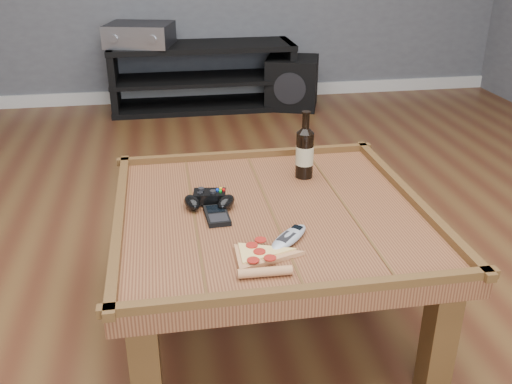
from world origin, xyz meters
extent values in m
plane|color=#4A2515|center=(0.00, 0.00, 0.00)|extent=(6.00, 6.00, 0.00)
cube|color=silver|center=(0.00, 2.99, 0.05)|extent=(5.00, 0.02, 0.10)
cube|color=#512917|center=(0.00, 0.00, 0.42)|extent=(1.00, 1.00, 0.06)
cube|color=#482D13|center=(-0.42, -0.42, 0.20)|extent=(0.08, 0.08, 0.39)
cube|color=#482D13|center=(0.42, -0.42, 0.20)|extent=(0.08, 0.08, 0.39)
cube|color=#482D13|center=(-0.42, 0.42, 0.20)|extent=(0.08, 0.08, 0.39)
cube|color=#482D13|center=(0.42, 0.42, 0.20)|extent=(0.08, 0.08, 0.39)
cube|color=#482D13|center=(0.00, 0.48, 0.46)|extent=(1.03, 0.03, 0.03)
cube|color=#482D13|center=(0.00, -0.48, 0.46)|extent=(1.03, 0.03, 0.03)
cube|color=#482D13|center=(0.48, 0.00, 0.46)|extent=(0.03, 1.03, 0.03)
cube|color=#482D13|center=(-0.48, 0.00, 0.46)|extent=(0.03, 1.03, 0.03)
cube|color=black|center=(0.00, 2.75, 0.48)|extent=(1.40, 0.45, 0.04)
cube|color=black|center=(0.00, 2.75, 0.23)|extent=(1.40, 0.45, 0.03)
cube|color=black|center=(0.00, 2.75, 0.02)|extent=(1.40, 0.45, 0.04)
cube|color=black|center=(-0.67, 2.75, 0.25)|extent=(0.05, 0.44, 0.50)
cube|color=black|center=(0.67, 2.75, 0.25)|extent=(0.05, 0.44, 0.50)
cylinder|color=black|center=(0.17, 0.25, 0.54)|extent=(0.06, 0.06, 0.17)
cone|color=black|center=(0.17, 0.25, 0.64)|extent=(0.06, 0.06, 0.03)
cylinder|color=black|center=(0.17, 0.25, 0.67)|extent=(0.03, 0.03, 0.06)
cylinder|color=black|center=(0.17, 0.25, 0.70)|extent=(0.03, 0.03, 0.01)
cylinder|color=#C7BB90|center=(0.17, 0.25, 0.54)|extent=(0.07, 0.07, 0.07)
cube|color=black|center=(-0.19, 0.08, 0.48)|extent=(0.12, 0.08, 0.04)
ellipsoid|color=black|center=(-0.25, 0.05, 0.47)|extent=(0.07, 0.10, 0.04)
ellipsoid|color=black|center=(-0.14, 0.04, 0.47)|extent=(0.09, 0.10, 0.04)
cylinder|color=black|center=(-0.22, 0.10, 0.50)|extent=(0.02, 0.02, 0.01)
cylinder|color=black|center=(-0.18, 0.07, 0.50)|extent=(0.02, 0.02, 0.01)
cylinder|color=yellow|center=(-0.15, 0.10, 0.50)|extent=(0.01, 0.01, 0.01)
cylinder|color=red|center=(-0.14, 0.08, 0.50)|extent=(0.01, 0.01, 0.01)
cylinder|color=#0C33CC|center=(-0.16, 0.09, 0.50)|extent=(0.01, 0.01, 0.01)
cylinder|color=#0C9919|center=(-0.16, 0.08, 0.50)|extent=(0.01, 0.01, 0.01)
cylinder|color=tan|center=(-0.09, -0.38, 0.46)|extent=(0.15, 0.03, 0.03)
cylinder|color=#B02116|center=(-0.11, -0.33, 0.47)|extent=(0.03, 0.03, 0.00)
cylinder|color=#B02116|center=(-0.07, -0.33, 0.47)|extent=(0.03, 0.03, 0.00)
cylinder|color=#B02116|center=(-0.09, -0.29, 0.47)|extent=(0.03, 0.03, 0.00)
cylinder|color=#B02116|center=(-0.10, -0.25, 0.47)|extent=(0.03, 0.03, 0.00)
cylinder|color=#B02116|center=(-0.07, -0.22, 0.47)|extent=(0.03, 0.03, 0.00)
cube|color=black|center=(-0.18, -0.03, 0.46)|extent=(0.08, 0.14, 0.02)
cube|color=black|center=(-0.18, 0.01, 0.47)|extent=(0.06, 0.05, 0.00)
cube|color=black|center=(-0.18, -0.06, 0.47)|extent=(0.06, 0.06, 0.00)
ellipsoid|color=#9DA4AB|center=(0.01, -0.21, 0.46)|extent=(0.17, 0.18, 0.03)
cube|color=black|center=(0.05, -0.18, 0.47)|extent=(0.04, 0.04, 0.00)
cube|color=black|center=(0.00, -0.23, 0.47)|extent=(0.06, 0.07, 0.00)
cube|color=black|center=(-0.45, 2.75, 0.58)|extent=(0.54, 0.48, 0.16)
cube|color=#A3A6AC|center=(-0.50, 2.57, 0.58)|extent=(0.45, 0.13, 0.16)
cylinder|color=#A3A6AC|center=(-0.63, 2.60, 0.58)|extent=(0.06, 0.03, 0.06)
cylinder|color=#A3A6AC|center=(-0.36, 2.52, 0.58)|extent=(0.06, 0.03, 0.06)
cube|color=black|center=(0.69, 2.67, 0.19)|extent=(0.49, 0.49, 0.39)
cylinder|color=black|center=(0.63, 2.49, 0.19)|extent=(0.23, 0.09, 0.24)
cube|color=slate|center=(0.56, 2.70, 0.01)|extent=(0.15, 0.20, 0.02)
cube|color=white|center=(0.56, 2.70, 0.12)|extent=(0.10, 0.16, 0.21)
camera|label=1|loc=(-0.33, -1.64, 1.29)|focal=40.00mm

